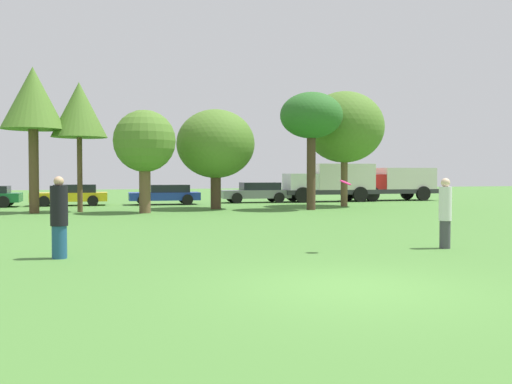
% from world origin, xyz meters
% --- Properties ---
extents(ground_plane, '(120.00, 120.00, 0.00)m').
position_xyz_m(ground_plane, '(0.00, 0.00, 0.00)').
color(ground_plane, '#477A33').
extents(person_thrower, '(0.38, 0.38, 1.82)m').
position_xyz_m(person_thrower, '(-4.68, 4.84, 0.91)').
color(person_thrower, navy).
rests_on(person_thrower, ground).
extents(person_catcher, '(0.31, 0.31, 1.76)m').
position_xyz_m(person_catcher, '(4.50, 3.75, 0.90)').
color(person_catcher, '#3F3F47').
rests_on(person_catcher, ground).
extents(frisbee, '(0.30, 0.28, 0.17)m').
position_xyz_m(frisbee, '(1.79, 3.85, 1.66)').
color(frisbee, '#F21E72').
extents(tree_1, '(2.92, 2.92, 6.86)m').
position_xyz_m(tree_1, '(-6.19, 20.36, 5.30)').
color(tree_1, brown).
rests_on(tree_1, ground).
extents(tree_2, '(2.66, 2.66, 6.28)m').
position_xyz_m(tree_2, '(-4.12, 20.56, 4.91)').
color(tree_2, brown).
rests_on(tree_2, ground).
extents(tree_3, '(2.93, 2.93, 4.87)m').
position_xyz_m(tree_3, '(-1.20, 18.96, 3.34)').
color(tree_3, brown).
rests_on(tree_3, ground).
extents(tree_4, '(4.09, 4.09, 5.22)m').
position_xyz_m(tree_4, '(2.70, 20.86, 3.40)').
color(tree_4, '#473323').
rests_on(tree_4, ground).
extents(tree_5, '(3.22, 3.22, 6.03)m').
position_xyz_m(tree_5, '(7.23, 18.77, 4.76)').
color(tree_5, '#473323').
rests_on(tree_5, ground).
extents(tree_6, '(4.48, 4.48, 6.50)m').
position_xyz_m(tree_6, '(10.22, 21.04, 4.47)').
color(tree_6, brown).
rests_on(tree_6, ground).
extents(parked_car_yellow, '(4.34, 2.12, 1.23)m').
position_xyz_m(parked_car_yellow, '(-4.57, 26.57, 0.64)').
color(parked_car_yellow, gold).
rests_on(parked_car_yellow, ground).
extents(parked_car_blue, '(4.25, 2.08, 1.19)m').
position_xyz_m(parked_car_blue, '(0.84, 25.97, 0.63)').
color(parked_car_blue, '#1E389E').
rests_on(parked_car_blue, ground).
extents(parked_car_grey, '(4.50, 2.04, 1.29)m').
position_xyz_m(parked_car_grey, '(6.76, 26.61, 0.68)').
color(parked_car_grey, slate).
rests_on(parked_car_grey, ground).
extents(delivery_truck_white, '(6.47, 2.52, 2.50)m').
position_xyz_m(delivery_truck_white, '(11.91, 26.30, 1.37)').
color(delivery_truck_white, '#2D2D33').
rests_on(delivery_truck_white, ground).
extents(delivery_truck_red, '(6.17, 2.64, 2.24)m').
position_xyz_m(delivery_truck_red, '(16.78, 26.50, 1.26)').
color(delivery_truck_red, '#2D2D33').
rests_on(delivery_truck_red, ground).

